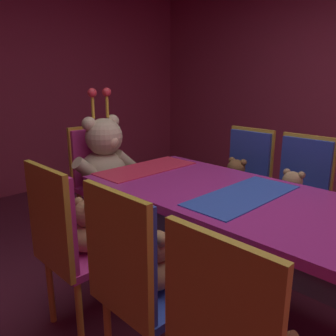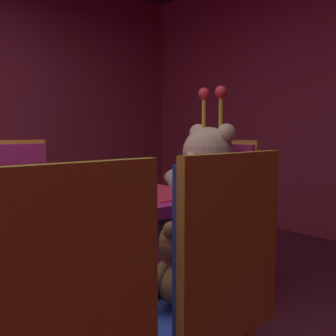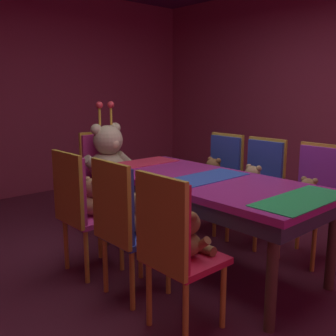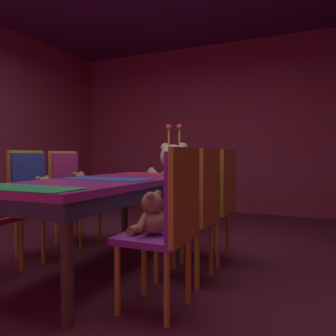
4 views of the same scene
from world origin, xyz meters
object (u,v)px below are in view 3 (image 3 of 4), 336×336
Objects in this scene: banquet_table at (205,189)px; chair_right_2 at (222,171)px; teddy_left_2 at (94,199)px; throne_chair at (101,167)px; teddy_right_2 at (213,174)px; chair_left_1 at (121,217)px; chair_left_2 at (78,201)px; king_teddy_bear at (109,157)px; teddy_left_0 at (189,236)px; chair_right_1 at (261,179)px; teddy_left_1 at (138,214)px; chair_right_0 at (316,190)px; chair_left_0 at (171,240)px; teddy_right_1 at (252,183)px; teddy_right_0 at (307,195)px.

banquet_table is 0.98m from chair_right_2.
throne_chair is at bearing 55.14° from teddy_left_2.
throne_chair reaches higher than teddy_right_2.
chair_left_1 is 3.11× the size of teddy_right_2.
chair_left_2 reaches higher than banquet_table.
king_teddy_bear reaches higher than teddy_left_2.
throne_chair reaches higher than teddy_left_0.
chair_left_1 is at bearing 0.99° from chair_right_1.
teddy_left_0 is 1.62m from chair_right_1.
teddy_left_1 is 0.31× the size of chair_right_1.
teddy_left_2 is at bearing -0.43° from teddy_right_2.
chair_right_0 is at bearing -17.23° from chair_left_1.
banquet_table is at bearing -36.80° from teddy_left_2.
throne_chair is (-0.84, 2.06, 0.00)m from chair_right_0.
teddy_right_1 is (1.53, 0.55, -0.01)m from chair_left_0.
chair_left_2 is at bearing -16.63° from chair_right_1.
chair_right_2 is 1.32m from throne_chair.
chair_left_0 reaches higher than banquet_table.
chair_left_1 and chair_left_2 have the same top height.
chair_right_1 is (1.67, -0.50, 0.00)m from chair_left_2.
chair_left_2 is 1.53m from teddy_right_2.
chair_right_1 is at bearing 89.39° from chair_right_2.
chair_left_1 is at bearing 102.54° from teddy_left_0.
chair_right_2 is at bearing -90.61° from chair_right_1.
chair_left_0 is at bearing 0.39° from teddy_right_0.
chair_left_1 is at bearing 19.00° from teddy_right_2.
banquet_table reaches higher than teddy_right_0.
teddy_left_1 is 0.56m from chair_left_2.
teddy_left_0 is at bearing 19.98° from chair_right_1.
banquet_table is at bearing -0.00° from king_teddy_bear.
throne_chair is at bearing 71.19° from teddy_left_0.
king_teddy_bear reaches higher than teddy_right_1.
teddy_right_1 reaches higher than teddy_left_1.
chair_right_2 reaches higher than teddy_right_0.
teddy_left_2 is at bearing -19.86° from teddy_right_1.
chair_left_2 is (-0.17, 0.53, 0.01)m from teddy_left_1.
chair_right_0 is at bearing 0.39° from teddy_left_0.
teddy_right_0 is 0.88× the size of teddy_right_2.
chair_left_0 is 3.04× the size of teddy_left_2.
king_teddy_bear is (-0.68, 1.35, 0.15)m from teddy_right_1.
teddy_left_2 reaches higher than teddy_left_1.
teddy_left_2 is (-0.00, 1.05, 0.01)m from teddy_left_0.
teddy_left_0 is 0.36× the size of king_teddy_bear.
chair_right_1 and chair_right_2 have the same top height.
teddy_left_2 is 1.02× the size of teddy_right_2.
teddy_left_1 is at bearing -26.24° from king_teddy_bear.
chair_right_1 and throne_chair have the same top height.
chair_left_0 is 1.00× the size of chair_left_2.
teddy_right_1 reaches higher than banquet_table.
chair_right_0 is at bearing 92.22° from chair_right_1.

